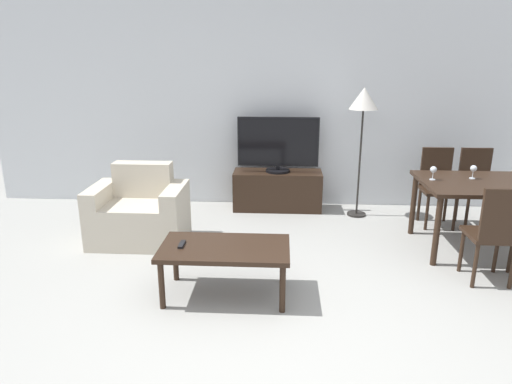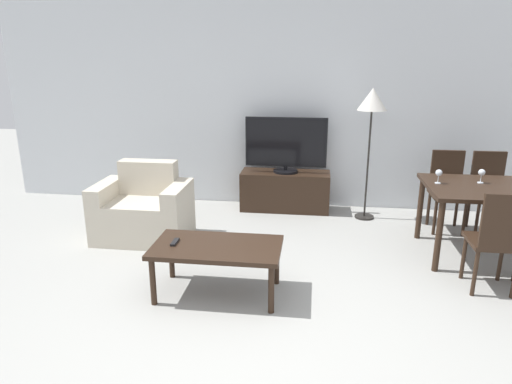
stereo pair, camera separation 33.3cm
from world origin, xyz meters
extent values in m
plane|color=#9E9E99|center=(0.00, 0.00, 0.00)|extent=(18.00, 18.00, 0.00)
cube|color=silver|center=(0.00, 3.32, 1.35)|extent=(7.83, 0.06, 2.70)
cube|color=beige|center=(-1.47, 1.81, 0.23)|extent=(0.66, 0.70, 0.46)
cube|color=beige|center=(-1.47, 2.07, 0.65)|extent=(0.66, 0.20, 0.39)
cube|color=beige|center=(-1.89, 1.81, 0.32)|extent=(0.18, 0.70, 0.64)
cube|color=beige|center=(-1.05, 1.81, 0.32)|extent=(0.18, 0.70, 0.64)
cube|color=black|center=(0.04, 3.04, 0.26)|extent=(1.17, 0.42, 0.52)
cylinder|color=black|center=(0.04, 3.04, 0.53)|extent=(0.32, 0.32, 0.03)
cylinder|color=black|center=(0.04, 3.04, 0.57)|extent=(0.04, 0.04, 0.05)
cube|color=black|center=(0.04, 3.04, 0.92)|extent=(1.06, 0.04, 0.64)
cube|color=black|center=(0.04, 3.01, 0.92)|extent=(1.02, 0.01, 0.61)
cube|color=black|center=(-0.37, 0.69, 0.44)|extent=(1.09, 0.61, 0.04)
cylinder|color=black|center=(-0.87, 0.44, 0.21)|extent=(0.05, 0.05, 0.42)
cylinder|color=black|center=(0.12, 0.44, 0.21)|extent=(0.05, 0.05, 0.42)
cylinder|color=black|center=(-0.87, 0.94, 0.21)|extent=(0.05, 0.05, 0.42)
cylinder|color=black|center=(0.12, 0.94, 0.21)|extent=(0.05, 0.05, 0.42)
cube|color=black|center=(2.22, 1.81, 0.73)|extent=(1.32, 0.96, 0.04)
cylinder|color=black|center=(1.62, 1.39, 0.35)|extent=(0.06, 0.06, 0.71)
cylinder|color=black|center=(1.62, 2.23, 0.35)|extent=(0.06, 0.06, 0.71)
cube|color=black|center=(1.98, 1.10, 0.44)|extent=(0.40, 0.40, 0.04)
cylinder|color=black|center=(1.82, 1.26, 0.21)|extent=(0.04, 0.04, 0.42)
cylinder|color=black|center=(2.15, 1.26, 0.21)|extent=(0.04, 0.04, 0.42)
cylinder|color=black|center=(1.82, 0.94, 0.21)|extent=(0.04, 0.04, 0.42)
cube|color=black|center=(1.98, 0.92, 0.70)|extent=(0.37, 0.04, 0.47)
cube|color=black|center=(2.45, 2.52, 0.44)|extent=(0.40, 0.40, 0.04)
cylinder|color=black|center=(2.28, 2.36, 0.21)|extent=(0.04, 0.04, 0.42)
cylinder|color=black|center=(2.61, 2.36, 0.21)|extent=(0.04, 0.04, 0.42)
cylinder|color=black|center=(2.28, 2.68, 0.21)|extent=(0.04, 0.04, 0.42)
cylinder|color=black|center=(2.61, 2.68, 0.21)|extent=(0.04, 0.04, 0.42)
cube|color=black|center=(2.45, 2.70, 0.70)|extent=(0.37, 0.04, 0.47)
cylinder|color=black|center=(2.28, 1.26, 0.21)|extent=(0.04, 0.04, 0.42)
cube|color=black|center=(1.98, 2.52, 0.44)|extent=(0.40, 0.40, 0.04)
cylinder|color=black|center=(1.82, 2.36, 0.21)|extent=(0.04, 0.04, 0.42)
cylinder|color=black|center=(2.15, 2.36, 0.21)|extent=(0.04, 0.04, 0.42)
cylinder|color=black|center=(1.82, 2.68, 0.21)|extent=(0.04, 0.04, 0.42)
cylinder|color=black|center=(2.15, 2.68, 0.21)|extent=(0.04, 0.04, 0.42)
cube|color=black|center=(1.98, 2.70, 0.70)|extent=(0.37, 0.04, 0.47)
cylinder|color=black|center=(1.08, 2.84, 0.01)|extent=(0.24, 0.24, 0.02)
cylinder|color=black|center=(1.08, 2.84, 0.70)|extent=(0.02, 0.02, 1.34)
cone|color=beige|center=(1.08, 2.84, 1.50)|extent=(0.35, 0.35, 0.26)
cube|color=black|center=(-0.74, 0.68, 0.47)|extent=(0.04, 0.15, 0.02)
cylinder|color=silver|center=(1.68, 1.87, 0.75)|extent=(0.06, 0.06, 0.01)
cylinder|color=silver|center=(1.68, 1.87, 0.79)|extent=(0.01, 0.01, 0.07)
sphere|color=silver|center=(1.68, 1.87, 0.86)|extent=(0.07, 0.07, 0.07)
cylinder|color=silver|center=(2.11, 1.94, 0.75)|extent=(0.06, 0.06, 0.01)
cylinder|color=silver|center=(2.11, 1.94, 0.79)|extent=(0.01, 0.01, 0.07)
sphere|color=silver|center=(2.11, 1.94, 0.86)|extent=(0.07, 0.07, 0.07)
camera|label=1|loc=(0.09, -2.84, 2.00)|focal=32.00mm
camera|label=2|loc=(0.42, -2.81, 2.00)|focal=32.00mm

